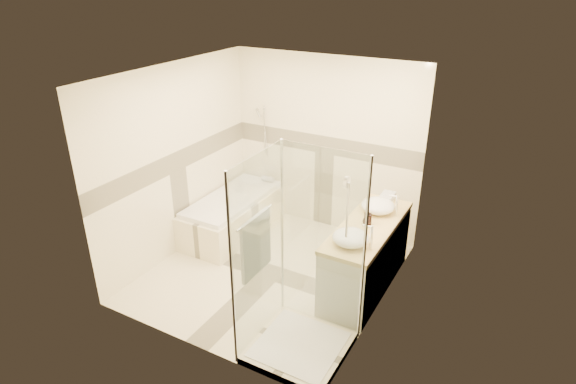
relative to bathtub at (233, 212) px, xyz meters
The scene contains 12 objects.
room 1.57m from the bathtub, 30.53° to the right, with size 2.82×3.02×2.52m.
bathtub is the anchor object (origin of this frame).
vanity 2.18m from the bathtub, ahead, with size 0.58×1.62×0.85m.
shower_enclosure 2.47m from the bathtub, 41.10° to the right, with size 0.96×0.93×2.04m.
vessel_sink_near 2.22m from the bathtub, ahead, with size 0.40×0.40×0.16m, color white.
vessel_sink_far 2.38m from the bathtub, 21.70° to the right, with size 0.39×0.39×0.16m, color white.
faucet_near 2.45m from the bathtub, ahead, with size 0.11×0.03×0.27m.
faucet_far 2.59m from the bathtub, 19.87° to the right, with size 0.12×0.03×0.28m.
amenity_bottle_a 2.25m from the bathtub, ahead, with size 0.08×0.08×0.18m, color black.
amenity_bottle_b 2.24m from the bathtub, ahead, with size 0.10×0.10×0.13m, color black.
folded_towels 2.24m from the bathtub, ahead, with size 0.15×0.26×0.08m, color silver.
rolled_towel 0.78m from the bathtub, 77.11° to the left, with size 0.09×0.09×0.19m, color silver.
Camera 1 is at (2.66, -4.36, 3.50)m, focal length 30.00 mm.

